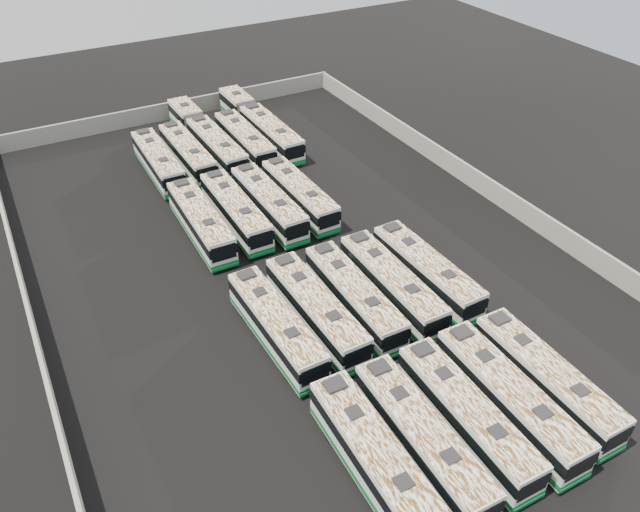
{
  "coord_description": "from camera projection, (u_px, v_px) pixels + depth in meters",
  "views": [
    {
      "loc": [
        -19.98,
        -39.66,
        33.6
      ],
      "look_at": [
        0.97,
        -1.51,
        1.6
      ],
      "focal_mm": 35.0,
      "sensor_mm": 36.0,
      "label": 1
    }
  ],
  "objects": [
    {
      "name": "ground",
      "position": [
        302.0,
        265.0,
        55.66
      ],
      "size": [
        140.0,
        140.0,
        0.0
      ],
      "primitive_type": "plane",
      "color": "black",
      "rests_on": "ground"
    },
    {
      "name": "perimeter_wall",
      "position": [
        302.0,
        255.0,
        55.01
      ],
      "size": [
        45.2,
        73.2,
        2.2
      ],
      "color": "gray",
      "rests_on": "ground"
    },
    {
      "name": "bus_front_far_left",
      "position": [
        376.0,
        461.0,
        37.07
      ],
      "size": [
        2.91,
        12.49,
        3.5
      ],
      "rotation": [
        0.0,
        0.0,
        -0.02
      ],
      "color": "#B8BAB3",
      "rests_on": "ground"
    },
    {
      "name": "bus_front_left",
      "position": [
        421.0,
        439.0,
        38.43
      ],
      "size": [
        2.86,
        12.22,
        3.43
      ],
      "rotation": [
        0.0,
        0.0,
        -0.02
      ],
      "color": "#B8BAB3",
      "rests_on": "ground"
    },
    {
      "name": "bus_front_center",
      "position": [
        466.0,
        416.0,
        39.83
      ],
      "size": [
        2.79,
        12.12,
        3.4
      ],
      "rotation": [
        0.0,
        0.0,
        -0.02
      ],
      "color": "#B8BAB3",
      "rests_on": "ground"
    },
    {
      "name": "bus_front_right",
      "position": [
        508.0,
        398.0,
        40.96
      ],
      "size": [
        2.84,
        12.48,
        3.51
      ],
      "rotation": [
        0.0,
        0.0,
        -0.02
      ],
      "color": "#B8BAB3",
      "rests_on": "ground"
    },
    {
      "name": "bus_front_far_right",
      "position": [
        546.0,
        379.0,
        42.42
      ],
      "size": [
        2.65,
        12.03,
        3.38
      ],
      "rotation": [
        0.0,
        0.0,
        -0.01
      ],
      "color": "#B8BAB3",
      "rests_on": "ground"
    },
    {
      "name": "bus_midfront_far_left",
      "position": [
        276.0,
        326.0,
        46.67
      ],
      "size": [
        2.81,
        12.02,
        3.37
      ],
      "rotation": [
        0.0,
        0.0,
        0.02
      ],
      "color": "#B8BAB3",
      "rests_on": "ground"
    },
    {
      "name": "bus_midfront_left",
      "position": [
        316.0,
        310.0,
        48.07
      ],
      "size": [
        2.79,
        12.25,
        3.44
      ],
      "rotation": [
        0.0,
        0.0,
        0.02
      ],
      "color": "#B8BAB3",
      "rests_on": "ground"
    },
    {
      "name": "bus_midfront_center",
      "position": [
        354.0,
        297.0,
        49.41
      ],
      "size": [
        2.73,
        12.08,
        3.39
      ],
      "rotation": [
        0.0,
        0.0,
        -0.02
      ],
      "color": "#B8BAB3",
      "rests_on": "ground"
    },
    {
      "name": "bus_midfront_right",
      "position": [
        392.0,
        285.0,
        50.59
      ],
      "size": [
        2.69,
        12.28,
        3.46
      ],
      "rotation": [
        0.0,
        0.0,
        -0.01
      ],
      "color": "#B8BAB3",
      "rests_on": "ground"
    },
    {
      "name": "bus_midfront_far_right",
      "position": [
        426.0,
        271.0,
        52.04
      ],
      "size": [
        2.86,
        12.13,
        3.4
      ],
      "rotation": [
        0.0,
        0.0,
        0.03
      ],
      "color": "#B8BAB3",
      "rests_on": "ground"
    },
    {
      "name": "bus_midback_far_left",
      "position": [
        201.0,
        222.0,
        58.11
      ],
      "size": [
        2.81,
        12.33,
        3.46
      ],
      "rotation": [
        0.0,
        0.0,
        -0.02
      ],
      "color": "#B8BAB3",
      "rests_on": "ground"
    },
    {
      "name": "bus_midback_left",
      "position": [
        236.0,
        211.0,
        59.64
      ],
      "size": [
        2.62,
        12.19,
        3.43
      ],
      "rotation": [
        0.0,
        0.0,
        -0.0
      ],
      "color": "#B8BAB3",
      "rests_on": "ground"
    },
    {
      "name": "bus_midback_center",
      "position": [
        269.0,
        203.0,
        60.74
      ],
      "size": [
        2.75,
        12.27,
        3.45
      ],
      "rotation": [
        0.0,
        0.0,
        0.01
      ],
      "color": "#B8BAB3",
      "rests_on": "ground"
    },
    {
      "name": "bus_midback_right",
      "position": [
        299.0,
        195.0,
        62.12
      ],
      "size": [
        2.72,
        12.0,
        3.37
      ],
      "rotation": [
        0.0,
        0.0,
        0.02
      ],
      "color": "#B8BAB3",
      "rests_on": "ground"
    },
    {
      "name": "bus_back_far_left",
      "position": [
        158.0,
        162.0,
        67.8
      ],
      "size": [
        2.63,
        11.96,
        3.36
      ],
      "rotation": [
        0.0,
        0.0,
        -0.01
      ],
      "color": "#B8BAB3",
      "rests_on": "ground"
    },
    {
      "name": "bus_back_left",
      "position": [
        188.0,
        154.0,
        69.32
      ],
      "size": [
        2.7,
        12.05,
        3.39
      ],
      "rotation": [
        0.0,
        0.0,
        0.01
      ],
      "color": "#B8BAB3",
      "rests_on": "ground"
    },
    {
      "name": "bus_back_center",
      "position": [
        206.0,
        137.0,
        72.75
      ],
      "size": [
        3.0,
        19.08,
        3.45
      ],
      "rotation": [
        0.0,
        0.0,
        0.02
      ],
      "color": "#B8BAB3",
      "rests_on": "ground"
    },
    {
      "name": "bus_back_right",
      "position": [
        245.0,
        141.0,
        71.86
      ],
      "size": [
        2.61,
        12.2,
        3.44
      ],
      "rotation": [
        0.0,
        0.0,
        -0.0
      ],
      "color": "#B8BAB3",
      "rests_on": "ground"
    },
    {
      "name": "bus_back_far_right",
      "position": [
        259.0,
        124.0,
        75.62
      ],
      "size": [
        2.77,
        19.22,
        3.48
      ],
      "rotation": [
        0.0,
        0.0,
        0.01
      ],
      "color": "#B8BAB3",
      "rests_on": "ground"
    }
  ]
}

